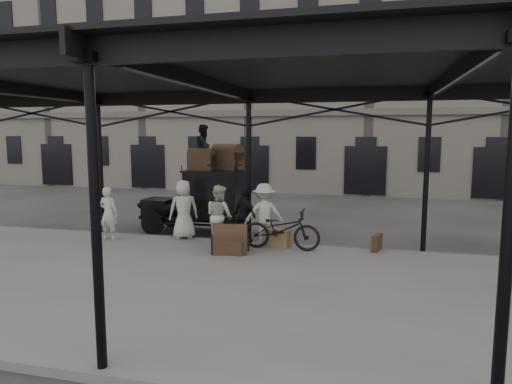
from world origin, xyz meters
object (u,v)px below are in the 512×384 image
porter_official (245,215)px  bicycle (281,229)px  taxi (207,198)px  steamer_trunk_platform (230,241)px  steamer_trunk_roof_near (201,161)px  porter_left (108,213)px

porter_official → bicycle: porter_official is taller
taxi → steamer_trunk_platform: 3.38m
steamer_trunk_roof_near → steamer_trunk_platform: size_ratio=0.91×
steamer_trunk_roof_near → steamer_trunk_platform: 3.73m
taxi → steamer_trunk_roof_near: (-0.08, -0.25, 1.28)m
porter_left → bicycle: size_ratio=0.75×
porter_official → bicycle: 1.38m
bicycle → porter_official: bearing=65.1°
bicycle → steamer_trunk_platform: size_ratio=2.40×
taxi → porter_official: bearing=-40.2°
taxi → steamer_trunk_platform: taxi is taller
porter_official → bicycle: bearing=-166.9°
porter_official → steamer_trunk_platform: porter_official is taller
porter_left → steamer_trunk_roof_near: steamer_trunk_roof_near is taller
porter_left → steamer_trunk_platform: (4.05, -0.54, -0.49)m
bicycle → steamer_trunk_roof_near: steamer_trunk_roof_near is taller
porter_left → steamer_trunk_roof_near: (2.25, 2.03, 1.51)m
porter_official → steamer_trunk_roof_near: (-1.84, 1.24, 1.51)m
porter_official → steamer_trunk_platform: bearing=126.9°
bicycle → steamer_trunk_roof_near: bearing=59.8°
porter_official → bicycle: (1.22, -0.58, -0.25)m
taxi → porter_left: bearing=-135.6°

